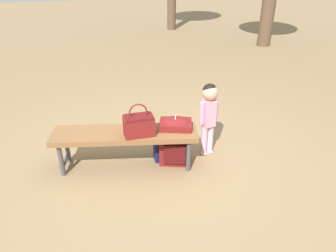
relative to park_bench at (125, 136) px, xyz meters
name	(u,v)px	position (x,y,z in m)	size (l,w,h in m)	color
ground_plane	(164,161)	(0.43, -0.05, -0.39)	(40.00, 40.00, 0.00)	#8C704C
park_bench	(125,136)	(0.00, 0.00, 0.00)	(1.65, 0.78, 0.45)	brown
handbag	(139,125)	(0.14, -0.12, 0.18)	(0.33, 0.19, 0.37)	maroon
child_standing	(209,109)	(0.99, -0.02, 0.21)	(0.24, 0.18, 0.91)	#E5B2C6
backpack_large	(175,139)	(0.57, -0.08, -0.09)	(0.43, 0.39, 0.61)	maroon
backpack_small	(162,147)	(0.43, 0.00, -0.22)	(0.22, 0.20, 0.34)	#191E4C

